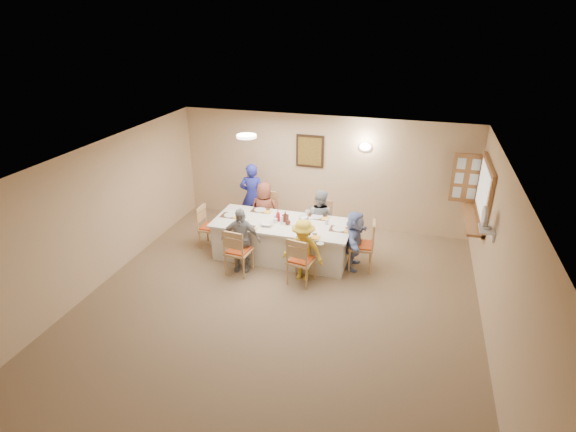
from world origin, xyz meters
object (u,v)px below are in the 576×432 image
(chair_front_left, at_px, (239,250))
(diner_right_end, at_px, (354,240))
(diner_back_right, at_px, (320,218))
(caregiver, at_px, (252,196))
(chair_right_end, at_px, (361,245))
(diner_back_left, at_px, (264,211))
(desk_fan, at_px, (486,220))
(chair_back_left, at_px, (266,215))
(dining_table, at_px, (282,240))
(diner_front_left, at_px, (241,240))
(condiment_ketchup, at_px, (278,216))
(serving_hatch, at_px, (484,193))
(chair_front_right, at_px, (301,259))
(chair_back_right, at_px, (321,223))
(chair_left_end, at_px, (210,227))
(diner_front_right, at_px, (303,250))

(chair_front_left, bearing_deg, diner_right_end, -153.09)
(diner_back_right, bearing_deg, caregiver, -5.15)
(chair_right_end, xyz_separation_m, diner_back_left, (-2.15, 0.68, 0.14))
(desk_fan, relative_size, chair_back_left, 0.31)
(dining_table, xyz_separation_m, diner_front_left, (-0.60, -0.68, 0.25))
(chair_right_end, relative_size, condiment_ketchup, 4.30)
(serving_hatch, relative_size, dining_table, 0.56)
(dining_table, height_order, diner_front_left, diner_front_left)
(chair_front_right, relative_size, diner_right_end, 0.81)
(diner_front_left, relative_size, diner_right_end, 1.09)
(desk_fan, height_order, chair_back_right, desk_fan)
(diner_back_right, distance_m, diner_right_end, 1.07)
(chair_back_right, relative_size, caregiver, 0.61)
(serving_hatch, distance_m, chair_right_end, 2.40)
(caregiver, bearing_deg, diner_back_left, 122.56)
(chair_front_left, height_order, chair_front_right, chair_front_left)
(dining_table, height_order, chair_left_end, chair_left_end)
(diner_front_right, relative_size, diner_right_end, 1.02)
(desk_fan, distance_m, chair_back_right, 3.43)
(chair_front_right, distance_m, diner_right_end, 1.15)
(chair_back_left, distance_m, diner_front_left, 1.49)
(chair_left_end, relative_size, diner_back_right, 0.72)
(chair_right_end, height_order, condiment_ketchup, condiment_ketchup)
(diner_front_right, bearing_deg, serving_hatch, 30.24)
(chair_front_left, distance_m, caregiver, 2.02)
(chair_back_right, bearing_deg, desk_fan, -25.65)
(desk_fan, height_order, diner_right_end, desk_fan)
(chair_back_right, relative_size, chair_front_right, 0.97)
(chair_left_end, distance_m, condiment_ketchup, 1.52)
(chair_front_right, relative_size, diner_back_right, 0.76)
(diner_back_right, height_order, caregiver, caregiver)
(desk_fan, relative_size, chair_left_end, 0.34)
(chair_right_end, relative_size, diner_back_right, 0.80)
(chair_back_left, xyz_separation_m, chair_back_right, (1.20, 0.00, -0.03))
(chair_front_left, height_order, diner_front_right, diner_front_right)
(chair_back_right, bearing_deg, chair_left_end, -158.75)
(serving_hatch, xyz_separation_m, diner_back_right, (-3.02, -0.02, -0.88))
(desk_fan, height_order, chair_left_end, desk_fan)
(dining_table, xyz_separation_m, caregiver, (-1.05, 1.15, 0.37))
(caregiver, relative_size, condiment_ketchup, 6.54)
(diner_back_left, bearing_deg, condiment_ketchup, 123.39)
(chair_right_end, bearing_deg, chair_front_left, -76.05)
(serving_hatch, relative_size, chair_back_right, 1.64)
(chair_front_left, height_order, diner_right_end, diner_right_end)
(diner_front_left, distance_m, caregiver, 1.89)
(diner_back_right, height_order, condiment_ketchup, diner_back_right)
(chair_back_left, height_order, chair_back_right, chair_back_left)
(chair_right_end, xyz_separation_m, diner_front_right, (-0.95, -0.68, 0.10))
(chair_back_right, height_order, diner_right_end, diner_right_end)
(diner_front_right, bearing_deg, condiment_ketchup, 139.74)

